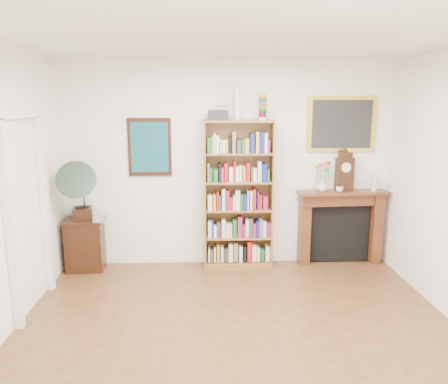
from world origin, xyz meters
name	(u,v)px	position (x,y,z in m)	size (l,w,h in m)	color
room	(244,209)	(0.00, 0.00, 1.40)	(4.51, 5.01, 2.81)	#562D1A
door_casing	(27,197)	(-2.21, 1.20, 1.26)	(0.08, 1.02, 2.17)	white
teal_poster	(150,147)	(-1.05, 2.48, 1.65)	(0.58, 0.04, 0.78)	black
small_picture	(228,94)	(0.00, 2.48, 2.35)	(0.26, 0.04, 0.30)	white
gilt_painting	(342,124)	(1.55, 2.48, 1.95)	(0.95, 0.04, 0.75)	gold
bookshelf	(238,187)	(0.14, 2.31, 1.13)	(0.93, 0.34, 2.32)	brown
side_cabinet	(85,245)	(-1.94, 2.29, 0.35)	(0.52, 0.38, 0.71)	black
fireplace	(340,221)	(1.58, 2.41, 0.61)	(1.26, 0.37, 1.05)	#522913
gramophone	(78,187)	(-1.96, 2.19, 1.17)	(0.62, 0.71, 0.81)	black
cd_stack	(99,219)	(-1.70, 2.15, 0.75)	(0.12, 0.12, 0.08)	silver
mantel_clock	(344,172)	(1.59, 2.38, 1.30)	(0.24, 0.16, 0.53)	black
flower_vase	(322,186)	(1.28, 2.34, 1.13)	(0.15, 0.15, 0.16)	silver
teacup	(340,189)	(1.51, 2.30, 1.09)	(0.10, 0.10, 0.08)	white
bottle_left	(374,182)	(2.00, 2.34, 1.17)	(0.07, 0.07, 0.24)	silver
bottle_right	(375,183)	(2.04, 2.38, 1.15)	(0.06, 0.06, 0.20)	silver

